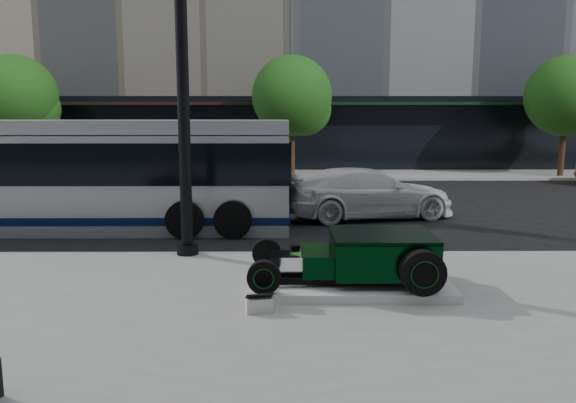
{
  "coord_description": "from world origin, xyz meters",
  "views": [
    {
      "loc": [
        0.62,
        -13.93,
        3.11
      ],
      "look_at": [
        0.71,
        -1.84,
        1.2
      ],
      "focal_mm": 35.0,
      "sensor_mm": 36.0,
      "label": 1
    }
  ],
  "objects_px": {
    "transit_bus": "(66,174)",
    "lamppost": "(182,70)",
    "hot_rod": "(369,255)",
    "white_sedan": "(368,193)"
  },
  "relations": [
    {
      "from": "transit_bus",
      "to": "lamppost",
      "type": "bearing_deg",
      "value": -41.36
    },
    {
      "from": "hot_rod",
      "to": "transit_bus",
      "type": "relative_size",
      "value": 0.27
    },
    {
      "from": "lamppost",
      "to": "transit_bus",
      "type": "bearing_deg",
      "value": 138.64
    },
    {
      "from": "transit_bus",
      "to": "white_sedan",
      "type": "relative_size",
      "value": 2.36
    },
    {
      "from": "hot_rod",
      "to": "white_sedan",
      "type": "xyz_separation_m",
      "value": [
        1.05,
        7.23,
        0.05
      ]
    },
    {
      "from": "lamppost",
      "to": "white_sedan",
      "type": "distance_m",
      "value": 7.42
    },
    {
      "from": "hot_rod",
      "to": "lamppost",
      "type": "distance_m",
      "value": 5.36
    },
    {
      "from": "hot_rod",
      "to": "white_sedan",
      "type": "distance_m",
      "value": 7.31
    },
    {
      "from": "transit_bus",
      "to": "white_sedan",
      "type": "bearing_deg",
      "value": 10.38
    },
    {
      "from": "lamppost",
      "to": "white_sedan",
      "type": "bearing_deg",
      "value": 46.76
    }
  ]
}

